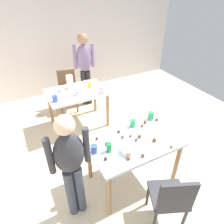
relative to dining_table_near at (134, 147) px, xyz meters
The scene contains 37 objects.
ground_plane 0.65m from the dining_table_near, 100.12° to the left, with size 6.40×6.40×0.00m, color beige.
wall_back 3.38m from the dining_table_near, 90.34° to the left, with size 6.40×0.10×2.60m, color silver.
dining_table_near is the anchor object (origin of this frame).
dining_table_far 1.66m from the dining_table_near, 97.17° to the left, with size 1.08×0.74×0.75m.
chair_near_table 0.75m from the dining_table_near, 88.88° to the right, with size 0.53×0.53×0.87m.
chair_far_table 2.38m from the dining_table_near, 94.63° to the left, with size 0.50×0.50×0.87m.
person_girl_near 0.90m from the dining_table_near, behind, with size 0.45×0.21×1.47m.
person_adult_far 2.38m from the dining_table_near, 84.30° to the left, with size 0.46×0.25×1.61m.
mixing_bowl 0.27m from the dining_table_near, 142.86° to the right, with size 0.16×0.16×0.07m, color white.
soda_can 0.41m from the dining_table_near, behind, with size 0.07×0.07×0.12m, color #198438.
fork_near 0.47m from the dining_table_near, 145.34° to the right, with size 0.17×0.02×0.01m, color silver.
cup_near_0 0.34m from the dining_table_near, 61.60° to the left, with size 0.08×0.08×0.11m, color green.
cup_near_1 0.58m from the dining_table_near, 31.26° to the left, with size 0.08×0.08×0.12m, color green.
cup_near_2 0.57m from the dining_table_near, behind, with size 0.08×0.08×0.11m, color #3351B2.
cake_ball_0 0.20m from the dining_table_near, 134.14° to the left, with size 0.04×0.04×0.04m, color brown.
cake_ball_1 0.28m from the dining_table_near, 113.89° to the left, with size 0.04×0.04×0.04m, color #3D2319.
cake_ball_2 0.34m from the dining_table_near, 37.36° to the left, with size 0.04×0.04×0.04m, color brown.
cake_ball_3 0.29m from the dining_table_near, 31.85° to the right, with size 0.05×0.05×0.05m, color brown.
cake_ball_4 0.43m from the dining_table_near, 35.22° to the left, with size 0.04×0.04×0.04m, color brown.
cake_ball_5 0.50m from the dining_table_near, 150.26° to the left, with size 0.04×0.04×0.04m, color #3D2319.
cake_ball_6 0.58m from the dining_table_near, 22.07° to the left, with size 0.04×0.04×0.04m, color #3D2319.
cake_ball_7 0.32m from the dining_table_near, 103.24° to the right, with size 0.05×0.05×0.05m, color brown.
cake_ball_8 0.51m from the dining_table_near, 164.89° to the right, with size 0.04×0.04×0.04m, color #3D2319.
cake_ball_9 0.16m from the dining_table_near, 10.19° to the left, with size 0.05×0.05×0.05m, color brown.
cake_ball_10 0.36m from the dining_table_near, 134.05° to the right, with size 0.05×0.05×0.05m, color brown.
cake_ball_11 0.13m from the dining_table_near, 44.65° to the right, with size 0.04×0.04×0.04m, color brown.
cake_ball_12 0.15m from the dining_table_near, 93.21° to the left, with size 0.04×0.04×0.04m, color brown.
cake_ball_13 0.39m from the dining_table_near, 165.43° to the left, with size 0.04×0.04×0.04m, color #3D2319.
cake_ball_14 0.48m from the dining_table_near, 44.23° to the right, with size 0.04×0.04×0.04m, color brown.
pitcher_far 1.86m from the dining_table_near, 98.32° to the left, with size 0.12×0.12×0.26m, color white.
cup_far_0 1.82m from the dining_table_near, 104.28° to the left, with size 0.07×0.07×0.12m, color white.
cup_far_1 1.69m from the dining_table_near, 87.66° to the left, with size 0.07×0.07×0.10m, color yellow.
cup_far_2 1.60m from the dining_table_near, 113.97° to the left, with size 0.09×0.09×0.11m, color #3351B2.
donut_far_0 1.55m from the dining_table_near, 99.28° to the left, with size 0.13×0.13×0.04m, color pink.
donut_far_1 1.38m from the dining_table_near, 82.59° to the left, with size 0.12×0.12×0.04m, color pink.
donut_far_2 1.93m from the dining_table_near, 87.36° to the left, with size 0.12×0.12×0.03m, color pink.
donut_far_3 1.52m from the dining_table_near, 81.01° to the left, with size 0.11×0.11×0.03m, color pink.
Camera 1 is at (-1.13, -1.70, 2.48)m, focal length 32.05 mm.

